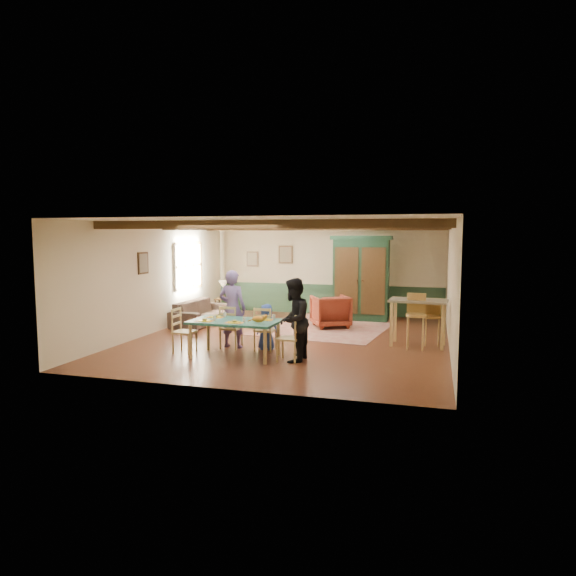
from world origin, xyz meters
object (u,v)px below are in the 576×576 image
(dining_chair_end_left, at_px, (185,331))
(table_lamp, at_px, (223,289))
(person_child, at_px, (267,327))
(dining_chair_far_right, at_px, (265,329))
(dining_chair_end_right, at_px, (289,337))
(cat, at_px, (258,318))
(dining_table, at_px, (235,339))
(bar_stool_right, at_px, (432,322))
(end_table, at_px, (224,307))
(bar_stool_left, at_px, (416,322))
(person_woman, at_px, (293,320))
(sofa, at_px, (202,312))
(armoire, at_px, (361,278))
(armchair, at_px, (330,311))
(dining_chair_far_left, at_px, (231,327))
(counter_table, at_px, (418,323))
(person_man, at_px, (232,309))

(dining_chair_end_left, relative_size, table_lamp, 1.80)
(dining_chair_end_left, bearing_deg, person_child, -62.70)
(dining_chair_far_right, height_order, dining_chair_end_right, same)
(dining_chair_far_right, height_order, cat, dining_chair_far_right)
(dining_table, distance_m, bar_stool_right, 4.35)
(end_table, bearing_deg, dining_chair_end_right, -54.09)
(bar_stool_left, height_order, bar_stool_right, bar_stool_left)
(person_woman, relative_size, sofa, 0.74)
(person_child, relative_size, bar_stool_left, 0.83)
(dining_table, bearing_deg, sofa, 124.93)
(armoire, distance_m, armchair, 1.67)
(dining_chair_far_left, xyz_separation_m, cat, (0.90, -0.82, 0.35))
(armchair, bearing_deg, counter_table, 115.10)
(dining_table, distance_m, dining_chair_end_left, 1.12)
(dining_chair_end_left, height_order, armoire, armoire)
(dining_chair_far_left, distance_m, person_woman, 1.78)
(end_table, xyz_separation_m, bar_stool_left, (5.59, -2.82, 0.31))
(armchair, bearing_deg, bar_stool_left, 109.55)
(dining_chair_end_left, height_order, counter_table, counter_table)
(cat, distance_m, bar_stool_right, 3.97)
(person_woman, distance_m, bar_stool_left, 2.81)
(dining_chair_far_right, bearing_deg, counter_table, -154.88)
(person_man, relative_size, person_woman, 1.05)
(counter_table, bearing_deg, person_man, -161.91)
(dining_chair_end_right, height_order, bar_stool_left, bar_stool_left)
(dining_chair_far_right, bearing_deg, dining_chair_end_right, 136.17)
(person_woman, bearing_deg, sofa, -132.10)
(dining_chair_far_right, distance_m, sofa, 3.77)
(armoire, relative_size, bar_stool_right, 2.34)
(dining_chair_end_left, bearing_deg, dining_chair_far_right, -65.08)
(person_woman, bearing_deg, person_man, -115.87)
(cat, xyz_separation_m, bar_stool_right, (3.23, 2.29, -0.30))
(dining_chair_end_right, height_order, counter_table, counter_table)
(person_woman, bearing_deg, counter_table, 133.93)
(bar_stool_left, relative_size, bar_stool_right, 1.15)
(dining_table, relative_size, dining_chair_end_right, 1.89)
(person_man, relative_size, armoire, 0.70)
(dining_chair_end_left, xyz_separation_m, person_child, (1.52, 0.74, 0.03))
(dining_table, relative_size, dining_chair_far_right, 1.89)
(bar_stool_left, bearing_deg, dining_chair_far_right, -161.25)
(dining_table, height_order, dining_chair_end_left, dining_chair_end_left)
(table_lamp, bearing_deg, sofa, -96.34)
(dining_chair_far_left, height_order, armoire, armoire)
(armoire, height_order, table_lamp, armoire)
(dining_chair_end_left, xyz_separation_m, cat, (1.65, -0.14, 0.35))
(person_woman, bearing_deg, table_lamp, -141.98)
(armchair, relative_size, counter_table, 0.75)
(armoire, relative_size, counter_table, 1.95)
(dining_chair_end_right, distance_m, bar_stool_right, 3.44)
(armoire, bearing_deg, dining_chair_end_right, -98.10)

